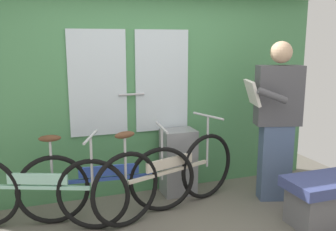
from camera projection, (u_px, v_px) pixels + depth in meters
train_door_wall at (147, 90)px, 4.08m from camera, size 4.06×0.28×2.21m
bicycle_near_door at (37, 191)px, 3.35m from camera, size 1.57×0.72×0.88m
bicycle_leaning_behind at (108, 182)px, 3.56m from camera, size 1.71×0.44×0.88m
bicycle_by_pole at (169, 175)px, 3.69m from camera, size 1.66×0.69×0.93m
passenger_reading_newspaper at (277, 118)px, 3.89m from camera, size 0.62×0.55×1.69m
trash_bin_by_wall at (178, 162)px, 4.14m from camera, size 0.36×0.28×0.73m
bench_seat_corner at (323, 200)px, 3.45m from camera, size 0.70×0.44×0.45m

